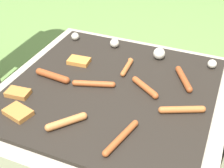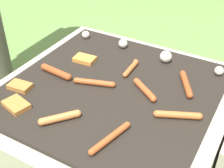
% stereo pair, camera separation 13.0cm
% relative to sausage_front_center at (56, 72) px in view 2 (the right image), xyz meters
% --- Properties ---
extents(ground_plane, '(14.00, 14.00, 0.00)m').
position_rel_sausage_front_center_xyz_m(ground_plane, '(0.27, 0.04, -0.38)').
color(ground_plane, '#608442').
extents(grill, '(0.95, 0.95, 0.37)m').
position_rel_sausage_front_center_xyz_m(grill, '(0.27, 0.04, -0.20)').
color(grill, '#A89E8C').
rests_on(grill, ground_plane).
extents(sausage_back_center, '(0.18, 0.08, 0.02)m').
position_rel_sausage_front_center_xyz_m(sausage_back_center, '(0.19, 0.02, -0.00)').
color(sausage_back_center, '#A34C23').
rests_on(sausage_back_center, grill).
extents(sausage_front_center, '(0.18, 0.04, 0.03)m').
position_rel_sausage_front_center_xyz_m(sausage_front_center, '(0.00, 0.00, 0.00)').
color(sausage_front_center, '#93421E').
rests_on(sausage_front_center, grill).
extents(sausage_back_left, '(0.03, 0.15, 0.02)m').
position_rel_sausage_front_center_xyz_m(sausage_back_left, '(0.27, 0.20, -0.00)').
color(sausage_back_left, '#B7602D').
rests_on(sausage_back_left, grill).
extents(sausage_front_left, '(0.06, 0.20, 0.02)m').
position_rel_sausage_front_center_xyz_m(sausage_front_left, '(0.41, -0.23, -0.00)').
color(sausage_front_left, '#A34C23').
rests_on(sausage_front_left, grill).
extents(sausage_front_right, '(0.14, 0.10, 0.03)m').
position_rel_sausage_front_center_xyz_m(sausage_front_right, '(0.40, 0.08, -0.00)').
color(sausage_front_right, '#A34C23').
rests_on(sausage_front_right, grill).
extents(sausage_mid_left, '(0.17, 0.09, 0.03)m').
position_rel_sausage_front_center_xyz_m(sausage_mid_left, '(0.57, -0.01, -0.00)').
color(sausage_mid_left, '#B7602D').
rests_on(sausage_mid_left, grill).
extents(sausage_back_right, '(0.10, 0.17, 0.03)m').
position_rel_sausage_front_center_xyz_m(sausage_back_right, '(0.53, 0.20, -0.00)').
color(sausage_back_right, '#93421E').
rests_on(sausage_back_right, grill).
extents(sausage_mid_right, '(0.11, 0.13, 0.03)m').
position_rel_sausage_front_center_xyz_m(sausage_mid_right, '(0.20, -0.23, -0.00)').
color(sausage_mid_right, '#C6753D').
rests_on(sausage_mid_right, grill).
extents(bread_slice_left, '(0.10, 0.07, 0.02)m').
position_rel_sausage_front_center_xyz_m(bread_slice_left, '(0.04, 0.16, -0.01)').
color(bread_slice_left, '#D18438').
rests_on(bread_slice_left, grill).
extents(bread_slice_right, '(0.12, 0.09, 0.02)m').
position_rel_sausage_front_center_xyz_m(bread_slice_right, '(0.01, -0.26, -0.01)').
color(bread_slice_right, '#B27033').
rests_on(bread_slice_right, grill).
extents(bread_slice_center, '(0.10, 0.07, 0.02)m').
position_rel_sausage_front_center_xyz_m(bread_slice_center, '(-0.07, -0.16, -0.01)').
color(bread_slice_center, '#B27033').
rests_on(bread_slice_center, grill).
extents(mushroom_row, '(0.75, 0.08, 0.06)m').
position_rel_sausage_front_center_xyz_m(mushroom_row, '(0.29, 0.36, 0.01)').
color(mushroom_row, silver).
rests_on(mushroom_row, grill).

